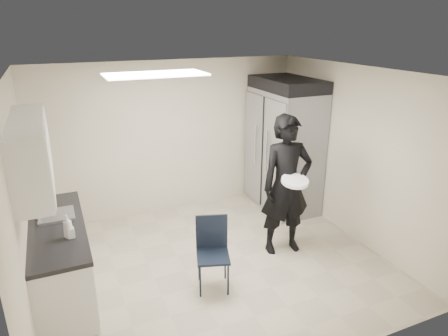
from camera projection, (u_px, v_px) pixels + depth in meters
name	position (u px, v px, depth m)	size (l,w,h in m)	color
floor	(216.00, 263.00, 5.56)	(4.50, 4.50, 0.00)	tan
ceiling	(214.00, 73.00, 4.67)	(4.50, 4.50, 0.00)	white
back_wall	(171.00, 138.00, 6.84)	(4.50, 4.50, 0.00)	beige
left_wall	(21.00, 207.00, 4.27)	(4.00, 4.00, 0.00)	beige
right_wall	(354.00, 155.00, 5.96)	(4.00, 4.00, 0.00)	beige
ceiling_panel	(155.00, 74.00, 4.80)	(1.20, 0.60, 0.02)	white
lower_counter	(61.00, 261.00, 4.86)	(0.60, 1.90, 0.86)	silver
countertop	(56.00, 227.00, 4.70)	(0.64, 1.95, 0.05)	black
sink	(57.00, 219.00, 4.93)	(0.42, 0.40, 0.14)	gray
faucet	(37.00, 211.00, 4.80)	(0.02, 0.02, 0.24)	silver
upper_cabinets	(31.00, 153.00, 4.33)	(0.35, 1.80, 0.75)	silver
towel_dispenser	(30.00, 144.00, 5.37)	(0.22, 0.30, 0.35)	black
notice_sticker_left	(23.00, 210.00, 4.39)	(0.00, 0.12, 0.07)	yellow
notice_sticker_right	(24.00, 206.00, 4.57)	(0.00, 0.12, 0.07)	yellow
commercial_fridge	(284.00, 150.00, 6.99)	(0.80, 1.35, 2.10)	gray
fridge_compressor	(287.00, 84.00, 6.59)	(0.80, 1.35, 0.20)	black
folding_chair	(213.00, 257.00, 4.91)	(0.40, 0.40, 0.90)	black
man_tuxedo	(286.00, 186.00, 5.58)	(0.74, 0.49, 2.02)	black
bucket_lid	(295.00, 181.00, 5.30)	(0.36, 0.36, 0.05)	silver
soap_bottle_a	(68.00, 226.00, 4.39)	(0.11, 0.11, 0.27)	silver
soap_bottle_b	(71.00, 231.00, 4.40)	(0.08, 0.08, 0.17)	#AFAEBA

